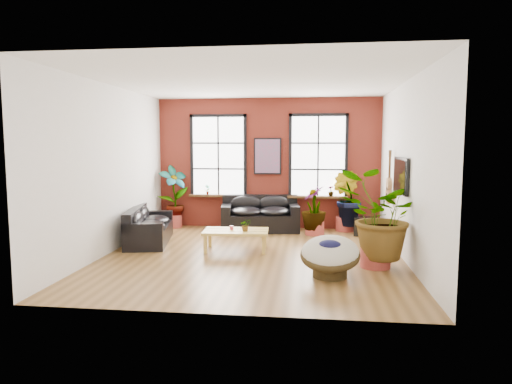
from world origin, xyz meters
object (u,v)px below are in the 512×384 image
(sofa_back, at_px, (260,215))
(sofa_left, at_px, (147,227))
(coffee_table, at_px, (236,232))
(papasan_chair, at_px, (330,255))

(sofa_back, bearing_deg, sofa_left, -151.25)
(sofa_back, distance_m, coffee_table, 2.36)
(sofa_back, height_order, papasan_chair, sofa_back)
(sofa_back, bearing_deg, coffee_table, -104.05)
(sofa_left, xyz_separation_m, coffee_table, (2.17, -0.55, 0.03))
(sofa_back, height_order, sofa_left, sofa_back)
(sofa_back, xyz_separation_m, papasan_chair, (1.66, -4.10, -0.02))
(sofa_left, height_order, coffee_table, sofa_left)
(sofa_back, height_order, coffee_table, sofa_back)
(coffee_table, distance_m, papasan_chair, 2.60)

